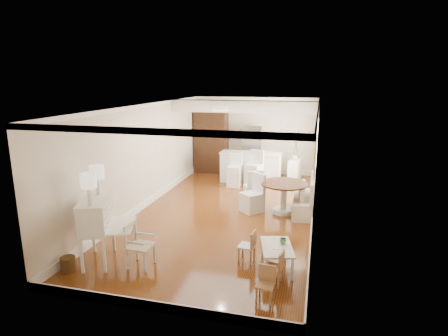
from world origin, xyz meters
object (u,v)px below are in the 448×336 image
at_px(breakfast_counter, 251,167).
at_px(dining_table, 284,198).
at_px(sideboard, 295,170).
at_px(kids_table, 277,257).
at_px(bar_stool_right, 254,169).
at_px(kids_chair_a, 274,267).
at_px(kids_chair_c, 265,285).
at_px(pantry_cabinet, 211,142).
at_px(wicker_basket, 68,264).
at_px(secretary_bureau, 97,231).
at_px(slip_chair_far, 253,186).
at_px(kids_chair_b, 247,246).
at_px(slip_chair_near, 252,193).
at_px(gustavian_armchair, 140,245).
at_px(bar_stool_left, 234,171).
at_px(fridge, 261,151).

bearing_deg(breakfast_counter, dining_table, -63.50).
bearing_deg(sideboard, kids_table, -80.31).
distance_m(dining_table, bar_stool_right, 2.59).
xyz_separation_m(kids_chair_a, kids_chair_c, (-0.07, -0.55, -0.02)).
bearing_deg(pantry_cabinet, wicker_basket, -93.26).
bearing_deg(kids_chair_c, secretary_bureau, 175.67).
relative_size(secretary_bureau, slip_chair_far, 1.28).
distance_m(secretary_bureau, pantry_cabinet, 7.46).
distance_m(secretary_bureau, kids_chair_a, 3.38).
distance_m(kids_chair_b, slip_chair_near, 2.79).
xyz_separation_m(kids_chair_a, breakfast_counter, (-1.56, 6.34, 0.20)).
bearing_deg(kids_chair_c, breakfast_counter, 107.23).
bearing_deg(secretary_bureau, kids_chair_b, -5.22).
distance_m(dining_table, sideboard, 3.40).
bearing_deg(gustavian_armchair, kids_table, -75.77).
distance_m(gustavian_armchair, kids_chair_c, 2.50).
bearing_deg(bar_stool_left, secretary_bureau, -102.31).
relative_size(kids_chair_c, bar_stool_right, 0.49).
xyz_separation_m(secretary_bureau, gustavian_armchair, (0.87, 0.03, -0.21)).
height_order(kids_chair_b, kids_chair_c, kids_chair_b).
distance_m(slip_chair_near, bar_stool_left, 2.43).
bearing_deg(wicker_basket, gustavian_armchair, 22.26).
height_order(secretary_bureau, bar_stool_left, secretary_bureau).
bearing_deg(dining_table, slip_chair_near, -172.62).
distance_m(slip_chair_far, breakfast_counter, 2.19).
bearing_deg(slip_chair_far, kids_chair_c, 76.06).
bearing_deg(kids_chair_b, wicker_basket, -61.96).
height_order(kids_chair_a, bar_stool_left, bar_stool_left).
bearing_deg(gustavian_armchair, bar_stool_left, -2.74).
xyz_separation_m(kids_table, fridge, (-1.35, 6.86, 0.67)).
xyz_separation_m(kids_chair_a, slip_chair_near, (-1.00, 3.46, 0.20)).
bearing_deg(pantry_cabinet, sideboard, -8.31).
relative_size(wicker_basket, breakfast_counter, 0.13).
bearing_deg(breakfast_counter, bar_stool_left, -122.28).
xyz_separation_m(kids_chair_a, dining_table, (-0.18, 3.57, 0.10)).
xyz_separation_m(kids_chair_c, bar_stool_left, (-1.91, 6.24, 0.25)).
height_order(fridge, sideboard, fridge).
bearing_deg(kids_chair_a, breakfast_counter, -155.79).
bearing_deg(fridge, kids_chair_b, -83.56).
bearing_deg(kids_chair_c, slip_chair_far, 107.15).
distance_m(bar_stool_left, sideboard, 2.26).
xyz_separation_m(gustavian_armchair, kids_chair_c, (2.43, -0.57, -0.13)).
height_order(dining_table, slip_chair_near, slip_chair_near).
xyz_separation_m(kids_chair_c, bar_stool_right, (-1.29, 6.42, 0.30)).
distance_m(dining_table, breakfast_counter, 3.11).
relative_size(breakfast_counter, bar_stool_right, 1.73).
bearing_deg(wicker_basket, pantry_cabinet, 86.74).
distance_m(breakfast_counter, bar_stool_left, 0.78).
relative_size(secretary_bureau, breakfast_counter, 0.61).
bearing_deg(bar_stool_left, fridge, 71.55).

